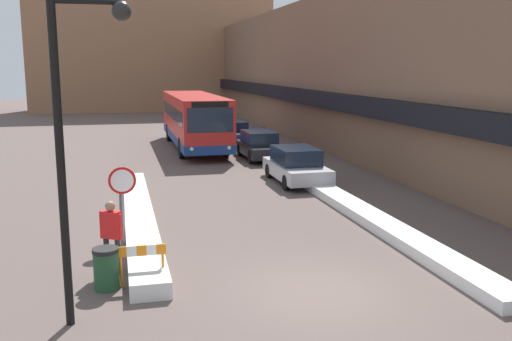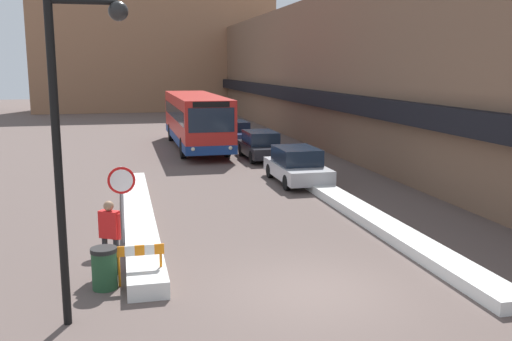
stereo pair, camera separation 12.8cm
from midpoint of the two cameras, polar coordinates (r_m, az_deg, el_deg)
The scene contains 14 objects.
ground_plane at distance 12.99m, azimuth 5.79°, elevation -11.91°, with size 160.00×160.00×0.00m, color brown.
building_row_right at distance 38.00m, azimuth 8.10°, elevation 9.69°, with size 5.50×60.00×9.04m.
building_backdrop_far at distance 66.34m, azimuth -10.44°, elevation 12.41°, with size 26.00×8.00×14.84m.
snow_bank_left at distance 18.68m, azimuth -11.83°, elevation -4.46°, with size 0.90×12.99×0.40m.
snow_bank_right at distance 18.98m, azimuth 10.67°, elevation -4.32°, with size 0.90×15.00×0.31m.
city_bus at distance 34.66m, azimuth -6.32°, elevation 5.12°, with size 2.68×12.35×3.21m.
parked_car_front at distance 24.34m, azimuth 3.89°, elevation 0.52°, with size 1.90×4.35×1.51m.
parked_car_middle at distance 30.49m, azimuth 0.22°, elevation 2.55°, with size 1.80×4.37×1.49m.
parked_car_back at distance 37.52m, azimuth -2.45°, elevation 3.93°, with size 1.85×4.82×1.37m.
stop_sign at distance 16.24m, azimuth -13.43°, elevation -1.76°, with size 0.76×0.08×2.18m.
street_lamp at distance 10.97m, azimuth -17.97°, elevation 4.31°, with size 1.46×0.36×6.20m.
pedestrian at distance 14.08m, azimuth -14.53°, elevation -5.80°, with size 0.52×0.44×1.78m.
trash_bin at distance 13.32m, azimuth -15.01°, elevation -9.44°, with size 0.59×0.59×0.95m.
construction_barricade at distance 13.30m, azimuth -11.63°, elevation -8.47°, with size 1.10×0.06×0.94m.
Camera 1 is at (-4.14, -11.29, 4.92)m, focal length 40.00 mm.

